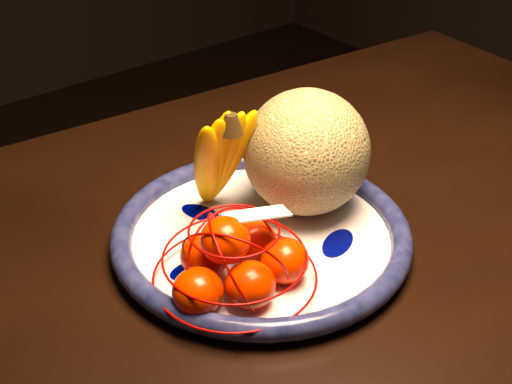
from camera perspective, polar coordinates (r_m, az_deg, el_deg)
dining_table at (r=0.87m, az=-0.60°, el=-10.70°), size 1.58×1.03×0.75m
fruit_bowl at (r=0.85m, az=0.42°, el=-3.46°), size 0.36×0.36×0.03m
cantaloupe at (r=0.86m, az=4.06°, el=3.21°), size 0.15×0.15×0.15m
banana_bunch at (r=0.85m, az=-3.07°, el=2.93°), size 0.11×0.10×0.16m
mandarin_bag at (r=0.76m, az=-1.62°, el=-5.63°), size 0.22×0.22×0.11m
price_tag at (r=0.75m, az=0.04°, el=-1.80°), size 0.08×0.05×0.01m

